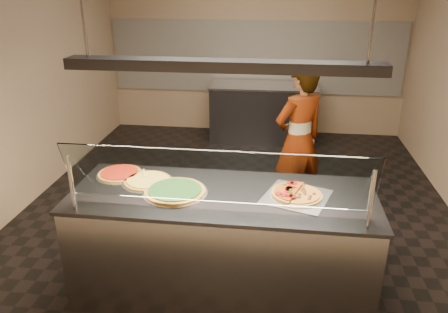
# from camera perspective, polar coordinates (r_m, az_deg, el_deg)

# --- Properties ---
(ground) EXTENTS (5.00, 6.00, 0.02)m
(ground) POSITION_cam_1_polar(r_m,az_deg,el_deg) (5.16, 1.64, -7.25)
(ground) COLOR black
(ground) RESTS_ON ground
(wall_back) EXTENTS (5.00, 0.02, 3.00)m
(wall_back) POSITION_cam_1_polar(r_m,az_deg,el_deg) (7.56, 4.17, 14.35)
(wall_back) COLOR tan
(wall_back) RESTS_ON ground
(wall_front) EXTENTS (5.00, 0.02, 3.00)m
(wall_front) POSITION_cam_1_polar(r_m,az_deg,el_deg) (1.83, -7.71, -11.96)
(wall_front) COLOR tan
(wall_front) RESTS_ON ground
(wall_left) EXTENTS (0.02, 6.00, 3.00)m
(wall_left) POSITION_cam_1_polar(r_m,az_deg,el_deg) (5.45, -25.83, 9.18)
(wall_left) COLOR tan
(wall_left) RESTS_ON ground
(tile_band) EXTENTS (4.90, 0.02, 1.20)m
(tile_band) POSITION_cam_1_polar(r_m,az_deg,el_deg) (7.56, 4.11, 12.82)
(tile_band) COLOR silver
(tile_band) RESTS_ON wall_back
(serving_counter) EXTENTS (2.45, 0.94, 0.93)m
(serving_counter) POSITION_cam_1_polar(r_m,az_deg,el_deg) (3.74, -0.19, -11.20)
(serving_counter) COLOR #B7B7BC
(serving_counter) RESTS_ON ground
(sneeze_guard) EXTENTS (2.21, 0.18, 0.54)m
(sneeze_guard) POSITION_cam_1_polar(r_m,az_deg,el_deg) (3.07, -1.05, -2.83)
(sneeze_guard) COLOR #B7B7BC
(sneeze_guard) RESTS_ON serving_counter
(perforated_tray) EXTENTS (0.60, 0.60, 0.01)m
(perforated_tray) POSITION_cam_1_polar(r_m,az_deg,el_deg) (3.50, 9.42, -5.10)
(perforated_tray) COLOR silver
(perforated_tray) RESTS_ON serving_counter
(half_pizza_pepperoni) EXTENTS (0.31, 0.44, 0.05)m
(half_pizza_pepperoni) POSITION_cam_1_polar(r_m,az_deg,el_deg) (3.48, 7.91, -4.61)
(half_pizza_pepperoni) COLOR olive
(half_pizza_pepperoni) RESTS_ON perforated_tray
(half_pizza_sausage) EXTENTS (0.31, 0.44, 0.04)m
(half_pizza_sausage) POSITION_cam_1_polar(r_m,az_deg,el_deg) (3.50, 10.98, -4.87)
(half_pizza_sausage) COLOR olive
(half_pizza_sausage) RESTS_ON perforated_tray
(pizza_spinach) EXTENTS (0.52, 0.52, 0.03)m
(pizza_spinach) POSITION_cam_1_polar(r_m,az_deg,el_deg) (3.53, -6.41, -4.47)
(pizza_spinach) COLOR silver
(pizza_spinach) RESTS_ON serving_counter
(pizza_cheese) EXTENTS (0.43, 0.43, 0.03)m
(pizza_cheese) POSITION_cam_1_polar(r_m,az_deg,el_deg) (3.75, -9.93, -3.10)
(pizza_cheese) COLOR silver
(pizza_cheese) RESTS_ON serving_counter
(pizza_tomato) EXTENTS (0.40, 0.40, 0.03)m
(pizza_tomato) POSITION_cam_1_polar(r_m,az_deg,el_deg) (3.93, -13.42, -2.13)
(pizza_tomato) COLOR silver
(pizza_tomato) RESTS_ON serving_counter
(pizza_spatula) EXTENTS (0.24, 0.22, 0.02)m
(pizza_spatula) POSITION_cam_1_polar(r_m,az_deg,el_deg) (3.81, -9.81, -2.41)
(pizza_spatula) COLOR #B7B7BC
(pizza_spatula) RESTS_ON pizza_spinach
(prep_table) EXTENTS (1.74, 0.74, 0.93)m
(prep_table) POSITION_cam_1_polar(r_m,az_deg,el_deg) (7.32, 5.12, 5.77)
(prep_table) COLOR #333337
(prep_table) RESTS_ON ground
(worker) EXTENTS (0.75, 0.70, 1.72)m
(worker) POSITION_cam_1_polar(r_m,az_deg,el_deg) (4.92, 9.73, 2.10)
(worker) COLOR #26242A
(worker) RESTS_ON ground
(heat_lamp_housing) EXTENTS (2.30, 0.18, 0.08)m
(heat_lamp_housing) POSITION_cam_1_polar(r_m,az_deg,el_deg) (3.17, -0.23, 11.78)
(heat_lamp_housing) COLOR #333337
(heat_lamp_housing) RESTS_ON ceiling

